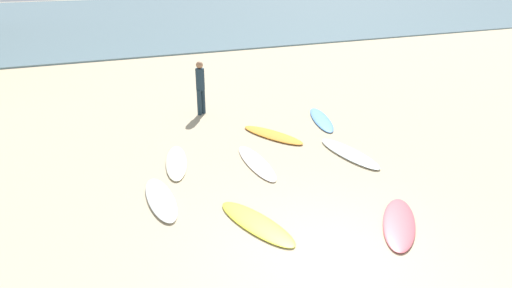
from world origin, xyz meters
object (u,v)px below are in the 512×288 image
object	(u,v)px
surfboard_2	(256,163)
surfboard_5	(161,199)
surfboard_6	(349,153)
surfboard_1	(399,223)
surfboard_4	(273,135)
beachgoer_near	(200,85)
surfboard_0	(176,162)
surfboard_7	(256,223)
surfboard_3	(321,120)

from	to	relation	value
surfboard_2	surfboard_5	bearing A→B (deg)	-158.05
surfboard_5	surfboard_6	xyz separation A→B (m)	(4.96, 0.42, 0.00)
surfboard_5	surfboard_6	bearing A→B (deg)	6.35
surfboard_1	surfboard_6	distance (m)	3.32
surfboard_6	surfboard_1	bearing A→B (deg)	-112.64
surfboard_2	surfboard_5	world-z (taller)	surfboard_5
surfboard_4	beachgoer_near	bearing A→B (deg)	90.96
surfboard_0	beachgoer_near	bearing A→B (deg)	77.28
surfboard_2	surfboard_7	xyz separation A→B (m)	(-1.11, -2.50, -0.00)
beachgoer_near	surfboard_2	bearing A→B (deg)	56.68
surfboard_7	beachgoer_near	bearing A→B (deg)	-114.64
surfboard_4	surfboard_7	size ratio (longest dim) A/B	1.04
surfboard_3	surfboard_1	bearing A→B (deg)	91.04
surfboard_0	surfboard_6	world-z (taller)	surfboard_6
surfboard_6	surfboard_7	bearing A→B (deg)	-153.90
surfboard_4	surfboard_2	bearing A→B (deg)	-151.22
surfboard_0	surfboard_2	size ratio (longest dim) A/B	0.94
surfboard_6	surfboard_4	bearing A→B (deg)	117.63
surfboard_2	surfboard_3	xyz separation A→B (m)	(3.16, 2.12, 0.01)
surfboard_3	surfboard_7	world-z (taller)	surfboard_3
surfboard_2	surfboard_4	world-z (taller)	surfboard_4
surfboard_0	surfboard_7	xyz separation A→B (m)	(0.69, -3.31, -0.01)
surfboard_1	beachgoer_near	world-z (taller)	beachgoer_near
surfboard_5	beachgoer_near	xyz separation A→B (m)	(2.49, 5.14, 0.92)
surfboard_0	surfboard_2	world-z (taller)	surfboard_0
surfboard_0	surfboard_6	xyz separation A→B (m)	(4.20, -1.27, 0.01)
surfboard_6	surfboard_7	world-z (taller)	surfboard_6
surfboard_2	beachgoer_near	xyz separation A→B (m)	(-0.07, 4.26, 0.93)
beachgoer_near	surfboard_3	bearing A→B (deg)	112.20
surfboard_3	surfboard_6	xyz separation A→B (m)	(-0.75, -2.58, 0.01)
surfboard_1	surfboard_7	distance (m)	2.69
surfboard_1	surfboard_2	distance (m)	3.85
surfboard_2	surfboard_6	world-z (taller)	surfboard_6
surfboard_4	surfboard_0	bearing A→B (deg)	169.99
surfboard_7	beachgoer_near	xyz separation A→B (m)	(1.04, 6.76, 0.93)
surfboard_0	surfboard_4	bearing A→B (deg)	27.45
surfboard_5	surfboard_2	bearing A→B (deg)	20.38
surfboard_1	surfboard_2	xyz separation A→B (m)	(-1.35, 3.60, -0.00)
surfboard_5	surfboard_7	size ratio (longest dim) A/B	0.98
surfboard_1	surfboard_3	distance (m)	6.00
surfboard_0	surfboard_3	bearing A→B (deg)	28.75
surfboard_1	surfboard_5	size ratio (longest dim) A/B	0.97
surfboard_6	surfboard_7	xyz separation A→B (m)	(-3.51, -2.04, -0.01)
surfboard_0	surfboard_4	distance (m)	3.06
surfboard_0	surfboard_1	bearing A→B (deg)	-40.57
surfboard_1	surfboard_4	size ratio (longest dim) A/B	0.91
surfboard_5	surfboard_1	bearing A→B (deg)	-33.37
surfboard_7	surfboard_2	bearing A→B (deg)	-129.79
surfboard_3	surfboard_4	size ratio (longest dim) A/B	1.10
surfboard_1	beachgoer_near	size ratio (longest dim) A/B	1.12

